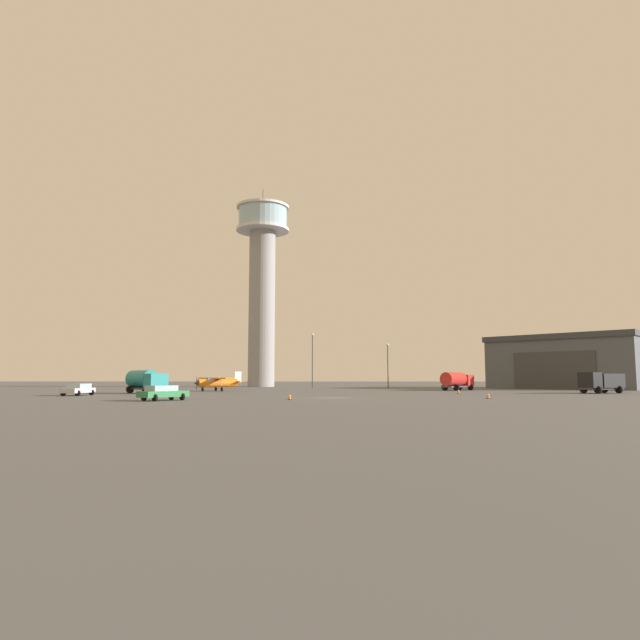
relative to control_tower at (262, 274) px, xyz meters
name	(u,v)px	position (x,y,z in m)	size (l,w,h in m)	color
ground_plane	(332,398)	(14.71, -63.64, -24.81)	(400.00, 400.00, 0.00)	#545456
control_tower	(262,274)	(0.00, 0.00, 0.00)	(11.77, 11.77, 44.29)	gray
hangar	(574,362)	(60.29, -17.63, -19.96)	(32.82, 32.78, 9.66)	#4C5159
airplane_orange	(218,382)	(-2.14, -37.20, -23.43)	(7.67, 9.01, 2.96)	orange
truck_fuel_tanker_teal	(146,380)	(-9.49, -48.41, -23.13)	(6.48, 6.12, 3.04)	#38383D
truck_fuel_tanker_red	(457,380)	(34.82, -32.62, -23.20)	(6.35, 6.70, 2.86)	#38383D
truck_box_black	(601,382)	(50.10, -47.78, -23.27)	(6.72, 5.04, 2.72)	#38383D
car_silver	(78,389)	(-14.47, -56.95, -24.06)	(2.74, 4.60, 1.37)	#B7BABF
car_green	(163,392)	(-0.78, -70.27, -24.07)	(4.11, 4.68, 1.37)	#287A42
light_post_west	(312,356)	(11.57, -16.31, -18.75)	(0.44, 0.44, 10.39)	#38383D
light_post_east	(388,361)	(25.54, -18.60, -19.84)	(0.44, 0.44, 8.30)	#38383D
traffic_cone_near_left	(459,391)	(30.80, -50.34, -24.49)	(0.36, 0.36, 0.64)	black
traffic_cone_near_right	(488,395)	(30.07, -65.49, -24.49)	(0.36, 0.36, 0.65)	black
traffic_cone_mid_apron	(290,396)	(10.60, -68.15, -24.50)	(0.36, 0.36, 0.62)	black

